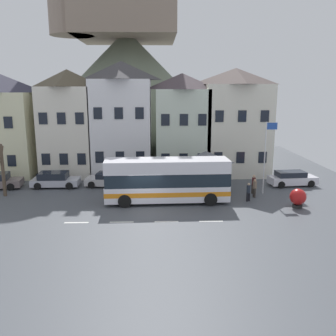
{
  "coord_description": "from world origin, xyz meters",
  "views": [
    {
      "loc": [
        0.9,
        -25.56,
        8.68
      ],
      "look_at": [
        1.83,
        4.87,
        2.09
      ],
      "focal_mm": 38.92,
      "sensor_mm": 36.0,
      "label": 1
    }
  ],
  "objects_px": {
    "townhouse_03": "(182,125)",
    "bus_shelter": "(206,157)",
    "pedestrian_00": "(255,188)",
    "parked_car_00": "(292,178)",
    "townhouse_00": "(5,126)",
    "townhouse_04": "(234,121)",
    "townhouse_02": "(122,118)",
    "pedestrian_02": "(222,185)",
    "harbour_buoy": "(298,197)",
    "parked_car_01": "(55,180)",
    "public_bench": "(189,178)",
    "townhouse_01": "(69,123)",
    "bare_tree_00": "(2,169)",
    "transit_bus": "(167,181)",
    "hilltop_castle": "(127,85)",
    "flagpole": "(266,152)",
    "parked_car_03": "(109,179)",
    "pedestrian_03": "(254,184)",
    "pedestrian_01": "(248,192)"
  },
  "relations": [
    {
      "from": "bus_shelter",
      "to": "parked_car_00",
      "type": "relative_size",
      "value": 0.82
    },
    {
      "from": "parked_car_03",
      "to": "pedestrian_03",
      "type": "relative_size",
      "value": 2.61
    },
    {
      "from": "parked_car_00",
      "to": "pedestrian_03",
      "type": "height_order",
      "value": "pedestrian_03"
    },
    {
      "from": "townhouse_01",
      "to": "public_bench",
      "type": "relative_size",
      "value": 6.03
    },
    {
      "from": "townhouse_01",
      "to": "bare_tree_00",
      "type": "height_order",
      "value": "townhouse_01"
    },
    {
      "from": "townhouse_01",
      "to": "bare_tree_00",
      "type": "bearing_deg",
      "value": -114.65
    },
    {
      "from": "bus_shelter",
      "to": "pedestrian_02",
      "type": "distance_m",
      "value": 2.88
    },
    {
      "from": "townhouse_02",
      "to": "parked_car_00",
      "type": "bearing_deg",
      "value": -20.35
    },
    {
      "from": "parked_car_01",
      "to": "public_bench",
      "type": "xyz_separation_m",
      "value": [
        12.28,
        1.06,
        -0.19
      ]
    },
    {
      "from": "parked_car_00",
      "to": "parked_car_03",
      "type": "relative_size",
      "value": 1.03
    },
    {
      "from": "parked_car_00",
      "to": "parked_car_03",
      "type": "xyz_separation_m",
      "value": [
        -16.77,
        0.28,
        -0.04
      ]
    },
    {
      "from": "bus_shelter",
      "to": "public_bench",
      "type": "xyz_separation_m",
      "value": [
        -1.22,
        2.48,
        -2.43
      ]
    },
    {
      "from": "public_bench",
      "to": "flagpole",
      "type": "height_order",
      "value": "flagpole"
    },
    {
      "from": "transit_bus",
      "to": "bus_shelter",
      "type": "relative_size",
      "value": 2.69
    },
    {
      "from": "harbour_buoy",
      "to": "townhouse_01",
      "type": "bearing_deg",
      "value": 148.46
    },
    {
      "from": "townhouse_03",
      "to": "harbour_buoy",
      "type": "height_order",
      "value": "townhouse_03"
    },
    {
      "from": "parked_car_00",
      "to": "townhouse_04",
      "type": "bearing_deg",
      "value": 120.57
    },
    {
      "from": "townhouse_03",
      "to": "public_bench",
      "type": "distance_m",
      "value": 6.17
    },
    {
      "from": "townhouse_00",
      "to": "townhouse_04",
      "type": "distance_m",
      "value": 23.57
    },
    {
      "from": "pedestrian_00",
      "to": "pedestrian_02",
      "type": "relative_size",
      "value": 0.98
    },
    {
      "from": "pedestrian_00",
      "to": "townhouse_01",
      "type": "bearing_deg",
      "value": 151.73
    },
    {
      "from": "townhouse_00",
      "to": "townhouse_03",
      "type": "distance_m",
      "value": 18.01
    },
    {
      "from": "hilltop_castle",
      "to": "public_bench",
      "type": "xyz_separation_m",
      "value": [
        7.34,
        -20.46,
        -8.85
      ]
    },
    {
      "from": "hilltop_castle",
      "to": "parked_car_03",
      "type": "bearing_deg",
      "value": -90.15
    },
    {
      "from": "townhouse_03",
      "to": "pedestrian_00",
      "type": "xyz_separation_m",
      "value": [
        5.42,
        -8.85,
        -4.33
      ]
    },
    {
      "from": "townhouse_02",
      "to": "parked_car_03",
      "type": "distance_m",
      "value": 7.65
    },
    {
      "from": "townhouse_01",
      "to": "pedestrian_02",
      "type": "height_order",
      "value": "townhouse_01"
    },
    {
      "from": "townhouse_01",
      "to": "transit_bus",
      "type": "bearing_deg",
      "value": -46.41
    },
    {
      "from": "bare_tree_00",
      "to": "public_bench",
      "type": "bearing_deg",
      "value": 13.79
    },
    {
      "from": "townhouse_03",
      "to": "public_bench",
      "type": "height_order",
      "value": "townhouse_03"
    },
    {
      "from": "pedestrian_01",
      "to": "harbour_buoy",
      "type": "relative_size",
      "value": 1.02
    },
    {
      "from": "transit_bus",
      "to": "public_bench",
      "type": "height_order",
      "value": "transit_bus"
    },
    {
      "from": "townhouse_02",
      "to": "harbour_buoy",
      "type": "xyz_separation_m",
      "value": [
        14.06,
        -12.33,
        -4.93
      ]
    },
    {
      "from": "bus_shelter",
      "to": "townhouse_04",
      "type": "bearing_deg",
      "value": 61.51
    },
    {
      "from": "townhouse_03",
      "to": "bus_shelter",
      "type": "height_order",
      "value": "townhouse_03"
    },
    {
      "from": "townhouse_03",
      "to": "hilltop_castle",
      "type": "height_order",
      "value": "hilltop_castle"
    },
    {
      "from": "parked_car_01",
      "to": "pedestrian_00",
      "type": "relative_size",
      "value": 2.75
    },
    {
      "from": "townhouse_02",
      "to": "bus_shelter",
      "type": "height_order",
      "value": "townhouse_02"
    },
    {
      "from": "parked_car_01",
      "to": "public_bench",
      "type": "distance_m",
      "value": 12.32
    },
    {
      "from": "pedestrian_00",
      "to": "flagpole",
      "type": "xyz_separation_m",
      "value": [
        1.08,
        1.02,
        2.78
      ]
    },
    {
      "from": "hilltop_castle",
      "to": "flagpole",
      "type": "height_order",
      "value": "hilltop_castle"
    },
    {
      "from": "pedestrian_03",
      "to": "townhouse_02",
      "type": "bearing_deg",
      "value": 143.98
    },
    {
      "from": "pedestrian_01",
      "to": "public_bench",
      "type": "relative_size",
      "value": 0.85
    },
    {
      "from": "townhouse_02",
      "to": "townhouse_03",
      "type": "xyz_separation_m",
      "value": [
        6.14,
        -0.66,
        -0.61
      ]
    },
    {
      "from": "transit_bus",
      "to": "parked_car_03",
      "type": "height_order",
      "value": "transit_bus"
    },
    {
      "from": "pedestrian_02",
      "to": "harbour_buoy",
      "type": "xyz_separation_m",
      "value": [
        5.09,
        -3.57,
        -0.01
      ]
    },
    {
      "from": "hilltop_castle",
      "to": "pedestrian_02",
      "type": "distance_m",
      "value": 27.73
    },
    {
      "from": "parked_car_03",
      "to": "harbour_buoy",
      "type": "distance_m",
      "value": 16.3
    },
    {
      "from": "transit_bus",
      "to": "harbour_buoy",
      "type": "xyz_separation_m",
      "value": [
        9.72,
        -1.72,
        -0.91
      ]
    },
    {
      "from": "transit_bus",
      "to": "parked_car_01",
      "type": "bearing_deg",
      "value": 152.08
    }
  ]
}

